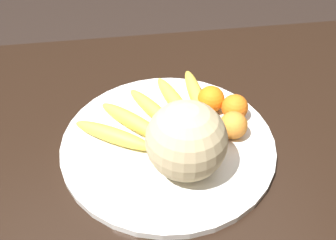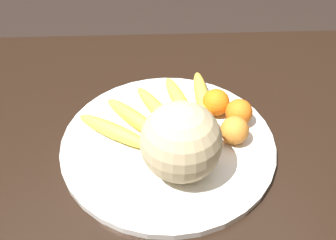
{
  "view_description": "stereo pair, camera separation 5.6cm",
  "coord_description": "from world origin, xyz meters",
  "px_view_note": "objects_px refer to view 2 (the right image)",
  "views": [
    {
      "loc": [
        0.04,
        0.53,
        1.26
      ],
      "look_at": [
        -0.04,
        0.04,
        0.82
      ],
      "focal_mm": 35.0,
      "sensor_mm": 36.0,
      "label": 1
    },
    {
      "loc": [
        -0.02,
        0.53,
        1.26
      ],
      "look_at": [
        -0.04,
        0.04,
        0.82
      ],
      "focal_mm": 35.0,
      "sensor_mm": 36.0,
      "label": 2
    }
  ],
  "objects_px": {
    "orange_front_right": "(234,130)",
    "orange_back_left": "(238,111)",
    "produce_tag": "(179,116)",
    "melon": "(181,142)",
    "kitchen_table": "(151,159)",
    "orange_front_left": "(216,102)",
    "orange_mid_center": "(201,121)",
    "banana_bunch": "(160,111)",
    "fruit_bowl": "(168,140)"
  },
  "relations": [
    {
      "from": "orange_front_right",
      "to": "orange_front_left",
      "type": "bearing_deg",
      "value": -75.14
    },
    {
      "from": "melon",
      "to": "orange_mid_center",
      "type": "relative_size",
      "value": 2.45
    },
    {
      "from": "kitchen_table",
      "to": "melon",
      "type": "relative_size",
      "value": 10.23
    },
    {
      "from": "fruit_bowl",
      "to": "orange_front_left",
      "type": "height_order",
      "value": "orange_front_left"
    },
    {
      "from": "kitchen_table",
      "to": "banana_bunch",
      "type": "height_order",
      "value": "banana_bunch"
    },
    {
      "from": "banana_bunch",
      "to": "orange_front_right",
      "type": "relative_size",
      "value": 5.17
    },
    {
      "from": "orange_front_left",
      "to": "produce_tag",
      "type": "relative_size",
      "value": 0.72
    },
    {
      "from": "orange_back_left",
      "to": "produce_tag",
      "type": "relative_size",
      "value": 0.69
    },
    {
      "from": "banana_bunch",
      "to": "orange_front_left",
      "type": "relative_size",
      "value": 4.94
    },
    {
      "from": "orange_front_right",
      "to": "melon",
      "type": "bearing_deg",
      "value": 31.81
    },
    {
      "from": "orange_front_left",
      "to": "orange_back_left",
      "type": "distance_m",
      "value": 0.05
    },
    {
      "from": "orange_back_left",
      "to": "produce_tag",
      "type": "distance_m",
      "value": 0.13
    },
    {
      "from": "orange_front_right",
      "to": "produce_tag",
      "type": "height_order",
      "value": "orange_front_right"
    },
    {
      "from": "melon",
      "to": "orange_front_left",
      "type": "distance_m",
      "value": 0.19
    },
    {
      "from": "orange_front_left",
      "to": "orange_mid_center",
      "type": "distance_m",
      "value": 0.07
    },
    {
      "from": "orange_front_left",
      "to": "produce_tag",
      "type": "xyz_separation_m",
      "value": [
        0.08,
        0.01,
        -0.03
      ]
    },
    {
      "from": "orange_back_left",
      "to": "melon",
      "type": "bearing_deg",
      "value": 43.91
    },
    {
      "from": "fruit_bowl",
      "to": "melon",
      "type": "xyz_separation_m",
      "value": [
        -0.02,
        0.09,
        0.08
      ]
    },
    {
      "from": "orange_front_left",
      "to": "orange_front_right",
      "type": "bearing_deg",
      "value": 104.86
    },
    {
      "from": "orange_back_left",
      "to": "orange_front_right",
      "type": "bearing_deg",
      "value": 70.88
    },
    {
      "from": "fruit_bowl",
      "to": "orange_mid_center",
      "type": "distance_m",
      "value": 0.08
    },
    {
      "from": "fruit_bowl",
      "to": "produce_tag",
      "type": "bearing_deg",
      "value": -112.75
    },
    {
      "from": "banana_bunch",
      "to": "kitchen_table",
      "type": "bearing_deg",
      "value": 105.35
    },
    {
      "from": "banana_bunch",
      "to": "produce_tag",
      "type": "bearing_deg",
      "value": -117.2
    },
    {
      "from": "orange_front_left",
      "to": "orange_front_right",
      "type": "distance_m",
      "value": 0.09
    },
    {
      "from": "melon",
      "to": "orange_mid_center",
      "type": "distance_m",
      "value": 0.12
    },
    {
      "from": "orange_mid_center",
      "to": "produce_tag",
      "type": "xyz_separation_m",
      "value": [
        0.04,
        -0.05,
        -0.03
      ]
    },
    {
      "from": "orange_front_left",
      "to": "produce_tag",
      "type": "height_order",
      "value": "orange_front_left"
    },
    {
      "from": "orange_front_left",
      "to": "produce_tag",
      "type": "distance_m",
      "value": 0.09
    },
    {
      "from": "banana_bunch",
      "to": "orange_mid_center",
      "type": "bearing_deg",
      "value": -149.38
    },
    {
      "from": "orange_front_left",
      "to": "produce_tag",
      "type": "bearing_deg",
      "value": 6.49
    },
    {
      "from": "orange_front_left",
      "to": "kitchen_table",
      "type": "bearing_deg",
      "value": 13.14
    },
    {
      "from": "fruit_bowl",
      "to": "melon",
      "type": "bearing_deg",
      "value": 102.44
    },
    {
      "from": "kitchen_table",
      "to": "orange_back_left",
      "type": "distance_m",
      "value": 0.24
    },
    {
      "from": "fruit_bowl",
      "to": "banana_bunch",
      "type": "relative_size",
      "value": 1.48
    },
    {
      "from": "fruit_bowl",
      "to": "orange_mid_center",
      "type": "height_order",
      "value": "orange_mid_center"
    },
    {
      "from": "melon",
      "to": "fruit_bowl",
      "type": "bearing_deg",
      "value": -77.56
    },
    {
      "from": "orange_front_right",
      "to": "kitchen_table",
      "type": "bearing_deg",
      "value": -17.73
    },
    {
      "from": "orange_mid_center",
      "to": "orange_back_left",
      "type": "height_order",
      "value": "orange_mid_center"
    },
    {
      "from": "orange_mid_center",
      "to": "fruit_bowl",
      "type": "bearing_deg",
      "value": 13.3
    },
    {
      "from": "kitchen_table",
      "to": "fruit_bowl",
      "type": "height_order",
      "value": "fruit_bowl"
    },
    {
      "from": "orange_back_left",
      "to": "kitchen_table",
      "type": "bearing_deg",
      "value": 1.1
    },
    {
      "from": "produce_tag",
      "to": "kitchen_table",
      "type": "bearing_deg",
      "value": 7.61
    },
    {
      "from": "melon",
      "to": "orange_back_left",
      "type": "height_order",
      "value": "melon"
    },
    {
      "from": "kitchen_table",
      "to": "banana_bunch",
      "type": "relative_size",
      "value": 5.01
    },
    {
      "from": "orange_front_right",
      "to": "orange_back_left",
      "type": "bearing_deg",
      "value": -109.12
    },
    {
      "from": "orange_front_left",
      "to": "orange_back_left",
      "type": "relative_size",
      "value": 1.04
    },
    {
      "from": "kitchen_table",
      "to": "orange_front_left",
      "type": "height_order",
      "value": "orange_front_left"
    },
    {
      "from": "melon",
      "to": "orange_back_left",
      "type": "bearing_deg",
      "value": -136.09
    },
    {
      "from": "orange_front_right",
      "to": "produce_tag",
      "type": "xyz_separation_m",
      "value": [
        0.11,
        -0.08,
        -0.03
      ]
    }
  ]
}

